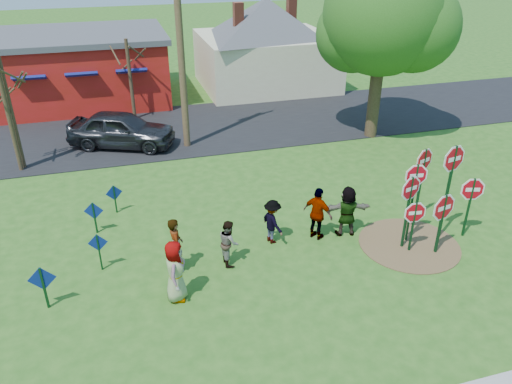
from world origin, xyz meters
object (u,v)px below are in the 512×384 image
at_px(stop_sign_d, 423,167).
at_px(person_b, 176,245).
at_px(person_a, 175,271).
at_px(stop_sign_b, 415,183).
at_px(leafy_tree, 386,21).
at_px(stop_sign_a, 414,216).
at_px(utility_pole, 179,32).
at_px(stop_sign_c, 452,171).
at_px(suv, 121,129).

relative_size(stop_sign_d, person_b, 1.66).
bearing_deg(person_a, stop_sign_d, -61.60).
distance_m(stop_sign_b, leafy_tree, 9.99).
bearing_deg(stop_sign_a, stop_sign_d, 60.53).
distance_m(person_b, utility_pole, 10.58).
bearing_deg(person_a, person_b, 7.98).
xyz_separation_m(stop_sign_c, suv, (-9.59, 10.83, -1.55)).
distance_m(stop_sign_a, suv, 13.95).
distance_m(stop_sign_d, person_b, 8.36).
distance_m(stop_sign_d, person_a, 8.72).
bearing_deg(stop_sign_c, stop_sign_d, 91.63).
relative_size(person_a, leafy_tree, 0.22).
bearing_deg(utility_pole, person_b, -100.81).
xyz_separation_m(person_a, person_b, (0.20, 1.28, -0.03)).
xyz_separation_m(suv, utility_pole, (2.88, -0.74, 4.33)).
xyz_separation_m(stop_sign_b, stop_sign_c, (1.15, -0.12, 0.33)).
bearing_deg(stop_sign_b, stop_sign_a, -103.33).
relative_size(stop_sign_a, leafy_tree, 0.22).
relative_size(suv, leafy_tree, 0.57).
bearing_deg(stop_sign_c, person_b, 163.74).
xyz_separation_m(person_b, suv, (-1.06, 10.23, -0.01)).
bearing_deg(stop_sign_d, person_a, 170.92).
distance_m(stop_sign_a, leafy_tree, 10.83).
distance_m(stop_sign_b, utility_pole, 11.84).
bearing_deg(person_b, stop_sign_c, -98.86).
height_order(suv, utility_pole, utility_pole).
relative_size(stop_sign_b, stop_sign_d, 0.99).
distance_m(stop_sign_c, leafy_tree, 9.65).
bearing_deg(stop_sign_c, stop_sign_a, -174.82).
bearing_deg(stop_sign_d, person_b, 162.45).
bearing_deg(stop_sign_a, leafy_tree, 75.70).
bearing_deg(stop_sign_d, stop_sign_b, -153.89).
relative_size(stop_sign_d, utility_pole, 0.29).
distance_m(utility_pole, leafy_tree, 9.08).
height_order(stop_sign_a, person_a, stop_sign_a).
relative_size(person_a, person_b, 1.04).
bearing_deg(person_b, stop_sign_b, -98.58).
height_order(person_a, leafy_tree, leafy_tree).
bearing_deg(person_b, stop_sign_a, -103.03).
xyz_separation_m(stop_sign_c, stop_sign_d, (-0.26, 1.06, -0.32)).
distance_m(stop_sign_a, person_a, 7.36).
xyz_separation_m(person_a, utility_pole, (2.01, 10.77, 4.29)).
height_order(utility_pole, leafy_tree, utility_pole).
bearing_deg(stop_sign_b, leafy_tree, 77.34).
height_order(stop_sign_a, stop_sign_c, stop_sign_c).
bearing_deg(person_b, suv, 1.15).
relative_size(stop_sign_b, person_b, 1.63).
height_order(stop_sign_c, person_a, stop_sign_c).
xyz_separation_m(stop_sign_d, utility_pole, (-6.45, 9.03, 3.10)).
xyz_separation_m(stop_sign_a, person_a, (-7.35, -0.25, -0.35)).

